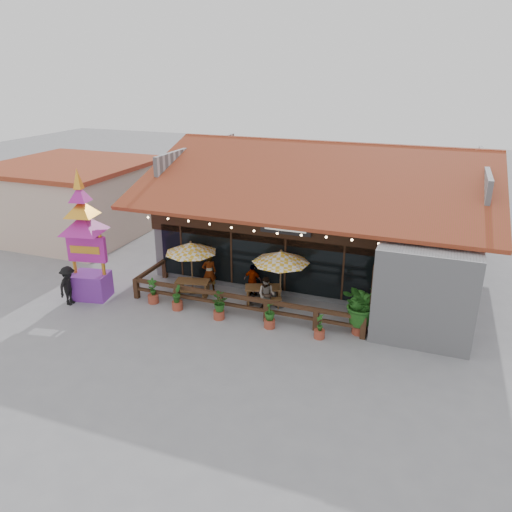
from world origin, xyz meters
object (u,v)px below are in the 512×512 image
at_px(umbrella_left, 191,248).
at_px(thai_sign_tower, 84,227).
at_px(picnic_table_left, 193,285).
at_px(tropical_plant, 362,304).
at_px(picnic_table_right, 263,292).
at_px(pedestrian, 69,286).
at_px(umbrella_right, 281,257).

xyz_separation_m(umbrella_left, thai_sign_tower, (-3.87, -2.00, 1.11)).
relative_size(umbrella_left, picnic_table_left, 1.42).
xyz_separation_m(picnic_table_left, thai_sign_tower, (-4.01, -1.75, 2.76)).
distance_m(umbrella_left, tropical_plant, 7.71).
bearing_deg(picnic_table_right, picnic_table_left, -172.62).
bearing_deg(pedestrian, umbrella_right, -73.50).
relative_size(picnic_table_left, picnic_table_right, 0.90).
bearing_deg(picnic_table_left, picnic_table_right, 7.38).
height_order(picnic_table_left, pedestrian, pedestrian).
relative_size(thai_sign_tower, pedestrian, 3.57).
distance_m(umbrella_right, picnic_table_right, 1.89).
relative_size(umbrella_left, picnic_table_right, 1.28).
relative_size(umbrella_right, thai_sign_tower, 0.48).
bearing_deg(thai_sign_tower, picnic_table_left, 23.54).
distance_m(thai_sign_tower, tropical_plant, 11.68).
bearing_deg(thai_sign_tower, pedestrian, -117.13).
xyz_separation_m(umbrella_right, picnic_table_left, (-3.93, -0.34, -1.74)).
bearing_deg(pedestrian, picnic_table_right, -71.26).
bearing_deg(picnic_table_left, umbrella_left, 117.55).
xyz_separation_m(umbrella_left, pedestrian, (-4.31, -2.87, -1.26)).
bearing_deg(umbrella_left, thai_sign_tower, -152.64).
height_order(umbrella_right, pedestrian, umbrella_right).
bearing_deg(umbrella_right, tropical_plant, -17.45).
bearing_deg(umbrella_right, pedestrian, -160.59).
xyz_separation_m(umbrella_right, tropical_plant, (3.52, -1.11, -1.00)).
distance_m(picnic_table_right, pedestrian, 8.19).
bearing_deg(pedestrian, thai_sign_tower, -30.05).
xyz_separation_m(umbrella_right, thai_sign_tower, (-7.94, -2.09, 1.02)).
height_order(picnic_table_left, tropical_plant, tropical_plant).
height_order(picnic_table_left, picnic_table_right, picnic_table_right).
relative_size(umbrella_right, picnic_table_left, 1.71).
xyz_separation_m(umbrella_left, picnic_table_right, (3.29, 0.15, -1.62)).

